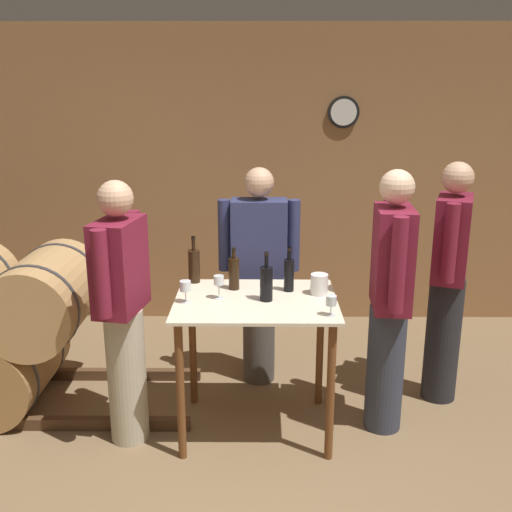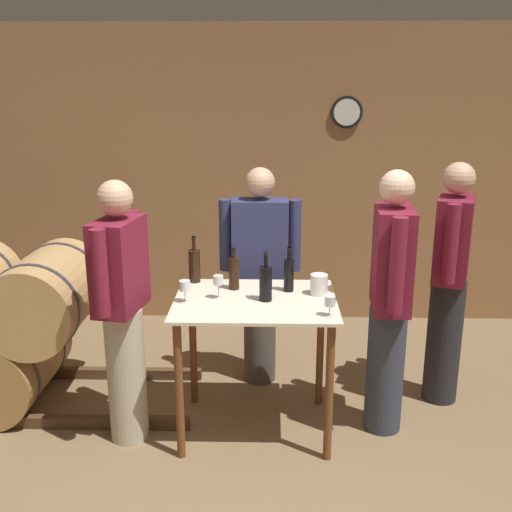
# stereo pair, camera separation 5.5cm
# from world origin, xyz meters

# --- Properties ---
(ground_plane) EXTENTS (14.00, 14.00, 0.00)m
(ground_plane) POSITION_xyz_m (0.00, 0.00, 0.00)
(ground_plane) COLOR brown
(back_wall) EXTENTS (8.40, 0.08, 2.70)m
(back_wall) POSITION_xyz_m (0.00, 2.71, 1.35)
(back_wall) COLOR #996B42
(back_wall) RESTS_ON ground_plane
(tasting_table) EXTENTS (1.00, 0.78, 0.90)m
(tasting_table) POSITION_xyz_m (-0.09, 0.73, 0.73)
(tasting_table) COLOR beige
(tasting_table) RESTS_ON ground_plane
(wine_bottle_far_left) EXTENTS (0.08, 0.08, 0.32)m
(wine_bottle_far_left) POSITION_xyz_m (-0.50, 1.06, 1.02)
(wine_bottle_far_left) COLOR black
(wine_bottle_far_left) RESTS_ON tasting_table
(wine_bottle_left) EXTENTS (0.07, 0.07, 0.28)m
(wine_bottle_left) POSITION_xyz_m (-0.23, 0.92, 1.02)
(wine_bottle_left) COLOR black
(wine_bottle_left) RESTS_ON tasting_table
(wine_bottle_center) EXTENTS (0.08, 0.08, 0.31)m
(wine_bottle_center) POSITION_xyz_m (-0.02, 0.71, 1.02)
(wine_bottle_center) COLOR black
(wine_bottle_center) RESTS_ON tasting_table
(wine_bottle_right) EXTENTS (0.07, 0.07, 0.29)m
(wine_bottle_right) POSITION_xyz_m (0.13, 0.89, 1.02)
(wine_bottle_right) COLOR black
(wine_bottle_right) RESTS_ON tasting_table
(wine_glass_near_left) EXTENTS (0.07, 0.07, 0.14)m
(wine_glass_near_left) POSITION_xyz_m (-0.51, 0.67, 1.00)
(wine_glass_near_left) COLOR silver
(wine_glass_near_left) RESTS_ON tasting_table
(wine_glass_near_center) EXTENTS (0.06, 0.06, 0.15)m
(wine_glass_near_center) POSITION_xyz_m (-0.31, 0.74, 1.01)
(wine_glass_near_center) COLOR silver
(wine_glass_near_center) RESTS_ON tasting_table
(wine_glass_near_right) EXTENTS (0.06, 0.06, 0.12)m
(wine_glass_near_right) POSITION_xyz_m (0.35, 0.46, 0.99)
(wine_glass_near_right) COLOR silver
(wine_glass_near_right) RESTS_ON tasting_table
(ice_bucket) EXTENTS (0.11, 0.11, 0.13)m
(ice_bucket) POSITION_xyz_m (0.31, 0.83, 0.97)
(ice_bucket) COLOR white
(ice_bucket) RESTS_ON tasting_table
(person_host) EXTENTS (0.25, 0.59, 1.71)m
(person_host) POSITION_xyz_m (0.75, 0.76, 0.90)
(person_host) COLOR #333847
(person_host) RESTS_ON ground_plane
(person_visitor_with_scarf) EXTENTS (0.29, 0.58, 1.66)m
(person_visitor_with_scarf) POSITION_xyz_m (-0.89, 0.61, 0.88)
(person_visitor_with_scarf) COLOR #B7AD93
(person_visitor_with_scarf) RESTS_ON ground_plane
(person_visitor_bearded) EXTENTS (0.34, 0.56, 1.70)m
(person_visitor_bearded) POSITION_xyz_m (1.23, 1.15, 0.90)
(person_visitor_bearded) COLOR #232328
(person_visitor_bearded) RESTS_ON ground_plane
(person_visitor_near_door) EXTENTS (0.59, 0.24, 1.63)m
(person_visitor_near_door) POSITION_xyz_m (-0.07, 1.42, 0.86)
(person_visitor_near_door) COLOR #4C4742
(person_visitor_near_door) RESTS_ON ground_plane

